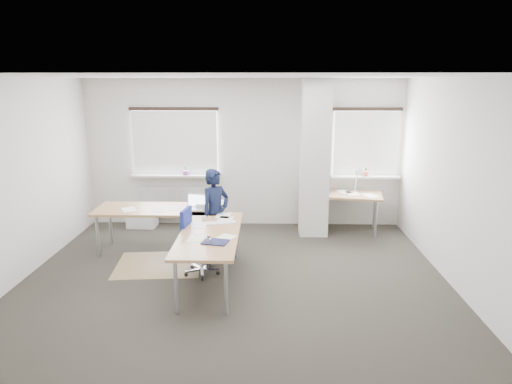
{
  "coord_description": "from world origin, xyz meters",
  "views": [
    {
      "loc": [
        0.46,
        -6.12,
        2.74
      ],
      "look_at": [
        0.28,
        0.9,
        1.03
      ],
      "focal_mm": 32.0,
      "sensor_mm": 36.0,
      "label": 1
    }
  ],
  "objects_px": {
    "desk_side": "(343,196)",
    "person": "(215,214)",
    "task_chair": "(199,256)",
    "desk_main": "(185,221)"
  },
  "relations": [
    {
      "from": "task_chair",
      "to": "desk_main",
      "type": "bearing_deg",
      "value": 136.17
    },
    {
      "from": "task_chair",
      "to": "person",
      "type": "xyz_separation_m",
      "value": [
        0.17,
        0.69,
        0.44
      ]
    },
    {
      "from": "desk_side",
      "to": "task_chair",
      "type": "bearing_deg",
      "value": -129.67
    },
    {
      "from": "desk_side",
      "to": "person",
      "type": "relative_size",
      "value": 1.05
    },
    {
      "from": "desk_main",
      "to": "desk_side",
      "type": "distance_m",
      "value": 3.12
    },
    {
      "from": "desk_side",
      "to": "person",
      "type": "distance_m",
      "value": 2.57
    },
    {
      "from": "desk_main",
      "to": "person",
      "type": "distance_m",
      "value": 0.55
    },
    {
      "from": "desk_side",
      "to": "task_chair",
      "type": "relative_size",
      "value": 1.53
    },
    {
      "from": "task_chair",
      "to": "desk_side",
      "type": "bearing_deg",
      "value": 49.19
    },
    {
      "from": "desk_side",
      "to": "task_chair",
      "type": "xyz_separation_m",
      "value": [
        -2.37,
        -2.01,
        -0.41
      ]
    }
  ]
}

